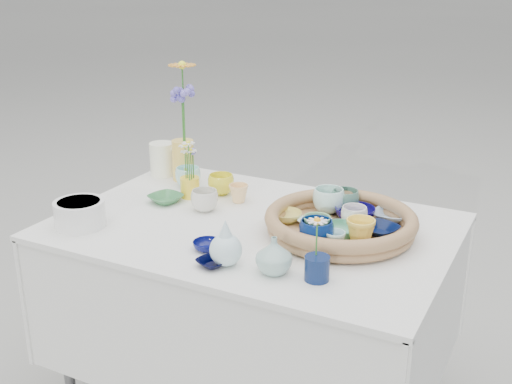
% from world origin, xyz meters
% --- Properties ---
extents(wicker_tray, '(0.47, 0.47, 0.08)m').
position_xyz_m(wicker_tray, '(0.28, 0.05, 0.80)').
color(wicker_tray, brown).
rests_on(wicker_tray, display_table).
extents(tray_ceramic_0, '(0.16, 0.16, 0.04)m').
position_xyz_m(tray_ceramic_0, '(0.29, 0.15, 0.80)').
color(tray_ceramic_0, '#0F0856').
rests_on(tray_ceramic_0, wicker_tray).
extents(tray_ceramic_1, '(0.14, 0.14, 0.03)m').
position_xyz_m(tray_ceramic_1, '(0.40, 0.07, 0.80)').
color(tray_ceramic_1, black).
rests_on(tray_ceramic_1, wicker_tray).
extents(tray_ceramic_2, '(0.09, 0.09, 0.08)m').
position_xyz_m(tray_ceramic_2, '(0.37, -0.03, 0.82)').
color(tray_ceramic_2, '#FDD34A').
rests_on(tray_ceramic_2, wicker_tray).
extents(tray_ceramic_3, '(0.13, 0.13, 0.04)m').
position_xyz_m(tray_ceramic_3, '(0.30, -0.01, 0.80)').
color(tray_ceramic_3, '#519F7C').
rests_on(tray_ceramic_3, wicker_tray).
extents(tray_ceramic_4, '(0.09, 0.09, 0.08)m').
position_xyz_m(tray_ceramic_4, '(0.25, -0.07, 0.82)').
color(tray_ceramic_4, '#76B773').
rests_on(tray_ceramic_4, wicker_tray).
extents(tray_ceramic_5, '(0.11, 0.11, 0.02)m').
position_xyz_m(tray_ceramic_5, '(0.20, 0.04, 0.79)').
color(tray_ceramic_5, silver).
rests_on(tray_ceramic_5, wicker_tray).
extents(tray_ceramic_6, '(0.14, 0.14, 0.08)m').
position_xyz_m(tray_ceramic_6, '(0.19, 0.17, 0.82)').
color(tray_ceramic_6, '#C5F4E7').
rests_on(tray_ceramic_6, wicker_tray).
extents(tray_ceramic_7, '(0.11, 0.11, 0.07)m').
position_xyz_m(tray_ceramic_7, '(0.31, 0.09, 0.82)').
color(tray_ceramic_7, white).
rests_on(tray_ceramic_7, wicker_tray).
extents(tray_ceramic_8, '(0.12, 0.12, 0.03)m').
position_xyz_m(tray_ceramic_8, '(0.40, 0.20, 0.80)').
color(tray_ceramic_8, '#94B5DB').
rests_on(tray_ceramic_8, wicker_tray).
extents(tray_ceramic_9, '(0.13, 0.13, 0.08)m').
position_xyz_m(tray_ceramic_9, '(0.26, -0.10, 0.82)').
color(tray_ceramic_9, navy).
rests_on(tray_ceramic_9, wicker_tray).
extents(tray_ceramic_10, '(0.12, 0.12, 0.03)m').
position_xyz_m(tray_ceramic_10, '(0.10, 0.04, 0.80)').
color(tray_ceramic_10, '#E1D465').
rests_on(tray_ceramic_10, wicker_tray).
extents(tray_ceramic_11, '(0.06, 0.06, 0.06)m').
position_xyz_m(tray_ceramic_11, '(0.32, -0.10, 0.81)').
color(tray_ceramic_11, '#B5E8E1').
rests_on(tray_ceramic_11, wicker_tray).
extents(tray_ceramic_12, '(0.11, 0.11, 0.07)m').
position_xyz_m(tray_ceramic_12, '(0.24, 0.21, 0.82)').
color(tray_ceramic_12, '#46725F').
rests_on(tray_ceramic_12, wicker_tray).
extents(loose_ceramic_0, '(0.11, 0.11, 0.07)m').
position_xyz_m(loose_ceramic_0, '(-0.24, 0.20, 0.80)').
color(loose_ceramic_0, yellow).
rests_on(loose_ceramic_0, display_table).
extents(loose_ceramic_1, '(0.08, 0.08, 0.06)m').
position_xyz_m(loose_ceramic_1, '(-0.14, 0.16, 0.80)').
color(loose_ceramic_1, '#FFCB80').
rests_on(loose_ceramic_1, display_table).
extents(loose_ceramic_2, '(0.14, 0.14, 0.03)m').
position_xyz_m(loose_ceramic_2, '(-0.37, 0.04, 0.78)').
color(loose_ceramic_2, '#377A45').
rests_on(loose_ceramic_2, display_table).
extents(loose_ceramic_3, '(0.11, 0.11, 0.07)m').
position_xyz_m(loose_ceramic_3, '(-0.20, 0.03, 0.80)').
color(loose_ceramic_3, silver).
rests_on(loose_ceramic_3, display_table).
extents(loose_ceramic_4, '(0.10, 0.10, 0.03)m').
position_xyz_m(loose_ceramic_4, '(-0.03, -0.23, 0.78)').
color(loose_ceramic_4, '#080C4C').
rests_on(loose_ceramic_4, display_table).
extents(loose_ceramic_5, '(0.10, 0.10, 0.08)m').
position_xyz_m(loose_ceramic_5, '(-0.39, 0.22, 0.80)').
color(loose_ceramic_5, '#ACEBE4').
rests_on(loose_ceramic_5, display_table).
extents(loose_ceramic_6, '(0.11, 0.11, 0.02)m').
position_xyz_m(loose_ceramic_6, '(0.04, -0.32, 0.78)').
color(loose_ceramic_6, black).
rests_on(loose_ceramic_6, display_table).
extents(fluted_bowl, '(0.17, 0.17, 0.08)m').
position_xyz_m(fluted_bowl, '(-0.49, -0.27, 0.81)').
color(fluted_bowl, white).
rests_on(fluted_bowl, display_table).
extents(bud_vase_paleblue, '(0.10, 0.10, 0.14)m').
position_xyz_m(bud_vase_paleblue, '(0.07, -0.30, 0.84)').
color(bud_vase_paleblue, silver).
rests_on(bud_vase_paleblue, display_table).
extents(bud_vase_seafoam, '(0.13, 0.13, 0.11)m').
position_xyz_m(bud_vase_seafoam, '(0.21, -0.28, 0.82)').
color(bud_vase_seafoam, '#90B5AC').
rests_on(bud_vase_seafoam, display_table).
extents(bud_vase_cobalt, '(0.07, 0.07, 0.07)m').
position_xyz_m(bud_vase_cobalt, '(0.33, -0.26, 0.80)').
color(bud_vase_cobalt, '#0B1B46').
rests_on(bud_vase_cobalt, display_table).
extents(single_daisy, '(0.08, 0.08, 0.12)m').
position_xyz_m(single_daisy, '(0.32, -0.25, 0.88)').
color(single_daisy, white).
rests_on(single_daisy, bud_vase_cobalt).
extents(tall_vase_yellow, '(0.11, 0.11, 0.16)m').
position_xyz_m(tall_vase_yellow, '(-0.45, 0.28, 0.84)').
color(tall_vase_yellow, '#F0C54F').
rests_on(tall_vase_yellow, display_table).
extents(gerbera, '(0.16, 0.16, 0.31)m').
position_xyz_m(gerbera, '(-0.43, 0.27, 1.07)').
color(gerbera, orange).
rests_on(gerbera, tall_vase_yellow).
extents(hydrangea, '(0.08, 0.08, 0.25)m').
position_xyz_m(hydrangea, '(-0.44, 0.27, 1.01)').
color(hydrangea, '#5F55BC').
rests_on(hydrangea, tall_vase_yellow).
extents(white_pitcher, '(0.15, 0.11, 0.13)m').
position_xyz_m(white_pitcher, '(-0.55, 0.29, 0.83)').
color(white_pitcher, white).
rests_on(white_pitcher, display_table).
extents(daisy_cup, '(0.07, 0.07, 0.07)m').
position_xyz_m(daisy_cup, '(-0.32, 0.12, 0.80)').
color(daisy_cup, yellow).
rests_on(daisy_cup, display_table).
extents(daisy_posy, '(0.10, 0.10, 0.14)m').
position_xyz_m(daisy_posy, '(-0.31, 0.11, 0.91)').
color(daisy_posy, white).
rests_on(daisy_posy, daisy_cup).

